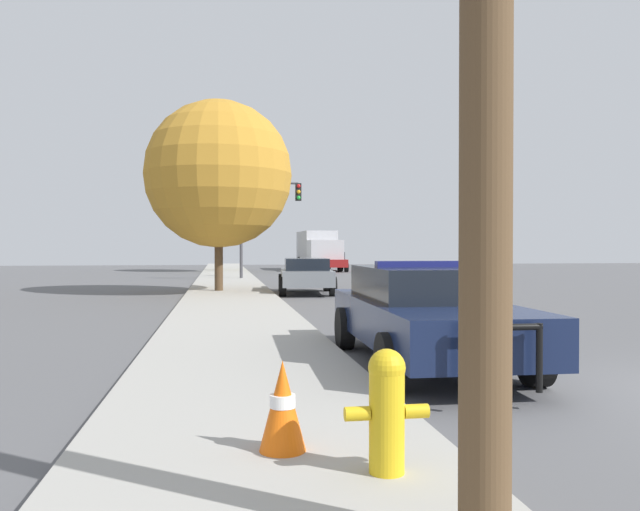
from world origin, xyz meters
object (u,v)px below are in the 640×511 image
Objects in this scene: traffic_light at (265,209)px; box_truck at (318,249)px; fire_hydrant at (387,407)px; car_background_midblock at (306,275)px; police_car at (424,312)px; tree_sidewalk_mid at (219,174)px; traffic_cone at (283,405)px; tree_sidewalk_far at (219,204)px; car_background_distant at (332,261)px.

box_truck is (4.87, 13.66, -2.07)m from traffic_light.
fire_hydrant is 18.43m from car_background_midblock.
police_car is 0.75× the size of tree_sidewalk_mid.
car_background_midblock is at bearing 81.64° from traffic_cone.
traffic_cone is (-0.67, 0.58, -0.11)m from fire_hydrant.
car_background_midblock is 0.61× the size of tree_sidewalk_mid.
tree_sidewalk_far is at bearing -83.60° from police_car.
car_background_midblock is 4.81m from tree_sidewalk_mid.
car_background_distant is at bearing 69.07° from tree_sidewalk_mid.
tree_sidewalk_far is (-3.15, 21.03, 4.00)m from car_background_midblock.
traffic_cone is (-1.81, -27.27, -3.18)m from traffic_light.
box_truck reaches higher than traffic_cone.
fire_hydrant is 39.70m from car_background_distant.
tree_sidewalk_mid is 9.89× the size of traffic_cone.
fire_hydrant is at bearing -92.35° from traffic_light.
car_background_distant is 6.46× the size of traffic_cone.
traffic_light is 14.65m from box_truck.
police_car is 37.29m from box_truck.
tree_sidewalk_far is (-1.21, 39.35, 4.12)m from fire_hydrant.
car_background_distant is 8.79m from tree_sidewalk_far.
car_background_midblock is at bearing -85.20° from traffic_light.
traffic_cone is (-2.61, -17.75, -0.22)m from car_background_midblock.
fire_hydrant is 0.13× the size of tree_sidewalk_far.
car_background_distant is at bearing 82.00° from car_background_midblock.
traffic_cone is at bearing -93.66° from car_background_midblock.
tree_sidewalk_far is 20.70m from tree_sidewalk_mid.
tree_sidewalk_far is at bearing 103.22° from car_background_midblock.
traffic_light reaches higher than traffic_cone.
tree_sidewalk_mid is (0.01, -20.70, -0.37)m from tree_sidewalk_far.
tree_sidewalk_far is at bearing -178.02° from car_background_distant.
tree_sidewalk_mid reaches higher than police_car.
tree_sidewalk_mid is (-2.34, -9.20, 0.68)m from traffic_light.
tree_sidewalk_mid is at bearing 178.76° from car_background_midblock.
tree_sidewalk_far reaches higher than fire_hydrant.
traffic_light is at bearing 87.65° from fire_hydrant.
traffic_light reaches higher than fire_hydrant.
car_background_distant is 39.25m from traffic_cone.
fire_hydrant is 0.11× the size of box_truck.
tree_sidewalk_mid is at bearing 71.73° from box_truck.
tree_sidewalk_far reaches higher than police_car.
traffic_light is 1.12× the size of car_background_distant.
fire_hydrant reaches higher than traffic_cone.
police_car is 4.82m from fire_hydrant.
traffic_light is 9.52m from tree_sidewalk_mid.
car_background_midblock is at bearing -81.48° from tree_sidewalk_far.
car_background_midblock is 0.56× the size of box_truck.
tree_sidewalk_far is at bearing 91.76° from fire_hydrant.
traffic_light reaches higher than box_truck.
car_background_distant reaches higher than traffic_cone.
car_background_midblock is (0.17, 13.85, -0.05)m from police_car.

